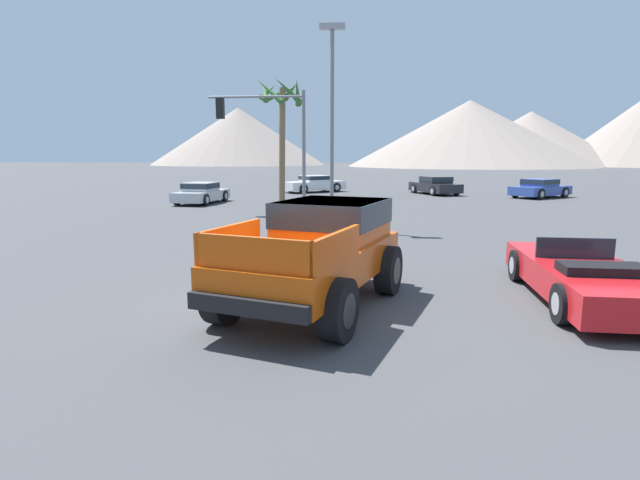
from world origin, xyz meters
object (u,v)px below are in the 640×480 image
at_px(orange_pickup_truck, 321,247).
at_px(parked_car_silver, 201,193).
at_px(parked_car_white, 314,184).
at_px(palm_tree_tall, 281,110).
at_px(parked_car_dark, 435,185).
at_px(street_lamp_post, 332,107).
at_px(parked_car_blue, 540,188).
at_px(red_convertible_car, 583,278).
at_px(traffic_light_main, 266,128).

height_order(orange_pickup_truck, parked_car_silver, orange_pickup_truck).
distance_m(parked_car_white, palm_tree_tall, 8.71).
xyz_separation_m(parked_car_white, parked_car_dark, (8.52, -1.11, 0.00)).
relative_size(parked_car_white, street_lamp_post, 0.64).
bearing_deg(parked_car_silver, parked_car_blue, 22.67).
distance_m(parked_car_silver, street_lamp_post, 12.44).
bearing_deg(street_lamp_post, red_convertible_car, -58.58).
height_order(red_convertible_car, parked_car_silver, parked_car_silver).
bearing_deg(traffic_light_main, parked_car_silver, -43.47).
distance_m(red_convertible_car, palm_tree_tall, 22.01).
distance_m(parked_car_blue, palm_tree_tall, 17.00).
distance_m(red_convertible_car, parked_car_blue, 24.42).
distance_m(red_convertible_car, parked_car_white, 27.96).
bearing_deg(parked_car_white, traffic_light_main, 138.05).
xyz_separation_m(red_convertible_car, parked_car_dark, (0.31, 25.62, 0.17)).
distance_m(orange_pickup_truck, parked_car_dark, 26.74).
xyz_separation_m(orange_pickup_truck, parked_car_dark, (5.15, 26.24, -0.43)).
xyz_separation_m(parked_car_silver, street_lamp_post, (8.05, -8.70, 3.77)).
bearing_deg(parked_car_white, palm_tree_tall, 132.34).
relative_size(parked_car_white, parked_car_dark, 1.02).
xyz_separation_m(parked_car_dark, street_lamp_post, (-5.74, -16.74, 3.75)).
distance_m(red_convertible_car, parked_car_dark, 25.63).
xyz_separation_m(parked_car_white, traffic_light_main, (-0.55, -13.63, 3.27)).
xyz_separation_m(parked_car_blue, street_lamp_post, (-12.03, -14.63, 3.76)).
xyz_separation_m(orange_pickup_truck, red_convertible_car, (4.83, 0.61, -0.60)).
bearing_deg(traffic_light_main, parked_car_blue, -145.87).
height_order(parked_car_blue, traffic_light_main, traffic_light_main).
xyz_separation_m(parked_car_white, palm_tree_tall, (-1.03, -7.33, 4.60)).
height_order(parked_car_blue, parked_car_silver, parked_car_blue).
bearing_deg(traffic_light_main, street_lamp_post, 128.24).
height_order(parked_car_white, palm_tree_tall, palm_tree_tall).
relative_size(red_convertible_car, parked_car_white, 1.00).
bearing_deg(parked_car_dark, orange_pickup_truck, -125.45).
relative_size(orange_pickup_truck, traffic_light_main, 0.91).
distance_m(orange_pickup_truck, red_convertible_car, 4.91).
distance_m(parked_car_dark, traffic_light_main, 15.80).
relative_size(parked_car_blue, parked_car_dark, 0.95).
bearing_deg(street_lamp_post, parked_car_dark, 71.06).
bearing_deg(palm_tree_tall, traffic_light_main, -85.62).
bearing_deg(orange_pickup_truck, parked_car_white, 113.86).
bearing_deg(parked_car_dark, red_convertible_car, -115.06).
height_order(red_convertible_car, traffic_light_main, traffic_light_main).
height_order(orange_pickup_truck, street_lamp_post, street_lamp_post).
height_order(street_lamp_post, palm_tree_tall, street_lamp_post).
xyz_separation_m(parked_car_white, parked_car_blue, (14.80, -3.22, -0.01)).
relative_size(parked_car_white, traffic_light_main, 0.84).
bearing_deg(red_convertible_car, parked_car_white, 108.40).
bearing_deg(parked_car_white, street_lamp_post, 149.20).
height_order(parked_car_blue, street_lamp_post, street_lamp_post).
bearing_deg(street_lamp_post, parked_car_silver, 132.79).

